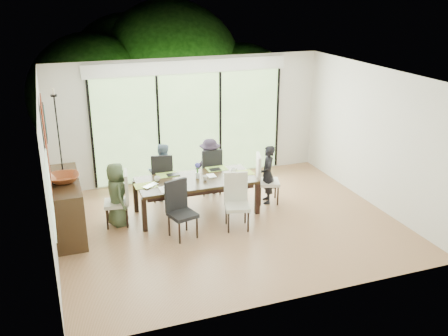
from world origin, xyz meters
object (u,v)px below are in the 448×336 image
object	(u,v)px
table_top	(196,181)
sideboard	(67,206)
person_far_left	(163,172)
cup_a	(157,179)
cup_c	(234,170)
chair_right_end	(268,178)
chair_far_right	(210,170)
person_far_right	(210,166)
chair_far_left	(162,176)
chair_left_end	(116,199)
laptop	(152,186)
person_left_end	(117,194)
cup_b	(205,178)
chair_near_left	(183,210)
bowl	(64,178)
person_right_end	(268,174)
chair_near_right	(237,202)
vase	(198,175)

from	to	relation	value
table_top	sideboard	xyz separation A→B (m)	(-2.34, 0.01, -0.17)
person_far_left	cup_a	size ratio (longest dim) A/B	10.40
cup_c	table_top	bearing A→B (deg)	-172.87
chair_right_end	chair_far_right	xyz separation A→B (m)	(-0.95, 0.85, 0.00)
chair_right_end	person_far_right	size ratio (longest dim) A/B	0.85
chair_far_left	sideboard	distance (m)	2.07
chair_left_end	chair_far_right	xyz separation A→B (m)	(2.05, 0.85, 0.00)
table_top	laptop	size ratio (longest dim) A/B	7.27
person_left_end	person_far_right	world-z (taller)	same
laptop	cup_b	world-z (taller)	cup_b
table_top	chair_near_left	distance (m)	1.02
person_far_left	bowl	xyz separation A→B (m)	(-1.89, -0.92, 0.46)
chair_far_right	person_right_end	xyz separation A→B (m)	(0.93, -0.85, 0.09)
person_right_end	chair_right_end	bearing A→B (deg)	104.96
chair_far_left	bowl	world-z (taller)	bowl
chair_near_right	sideboard	xyz separation A→B (m)	(-2.84, 0.88, -0.01)
vase	sideboard	bearing A→B (deg)	-179.11
table_top	cup_a	xyz separation A→B (m)	(-0.70, 0.15, 0.07)
person_far_right	laptop	world-z (taller)	person_far_right
person_far_left	bowl	distance (m)	2.15
chair_far_left	chair_near_right	xyz separation A→B (m)	(0.95, -1.72, 0.00)
chair_far_left	person_far_left	size ratio (longest dim) A/B	0.85
cup_a	cup_b	bearing A→B (deg)	-16.39
person_right_end	chair_near_left	bearing A→B (deg)	-51.32
table_top	chair_far_right	xyz separation A→B (m)	(0.55, 0.85, -0.16)
chair_far_left	person_far_right	distance (m)	1.00
cup_a	laptop	bearing A→B (deg)	-120.96
person_right_end	laptop	xyz separation A→B (m)	(-2.33, -0.10, 0.11)
chair_far_left	vase	world-z (taller)	chair_far_left
chair_far_left	person_far_right	world-z (taller)	person_far_right
chair_left_end	sideboard	xyz separation A→B (m)	(-0.84, 0.01, -0.01)
chair_far_left	vase	xyz separation A→B (m)	(0.50, -0.80, 0.24)
table_top	person_left_end	xyz separation A→B (m)	(-1.48, 0.00, -0.07)
chair_right_end	chair_far_left	world-z (taller)	same
chair_near_right	cup_c	size ratio (longest dim) A/B	8.87
person_far_right	laptop	bearing A→B (deg)	42.95
chair_right_end	chair_near_right	world-z (taller)	same
chair_left_end	bowl	distance (m)	1.01
person_far_left	chair_near_right	bearing A→B (deg)	130.58
chair_left_end	chair_far_right	distance (m)	2.22
person_far_left	cup_a	world-z (taller)	person_far_left
laptop	bowl	bearing A→B (deg)	143.56
person_left_end	chair_right_end	bearing A→B (deg)	-95.30
table_top	cup_c	size ratio (longest dim) A/B	19.35
chair_near_left	chair_far_left	bearing A→B (deg)	72.27
sideboard	person_far_right	bearing A→B (deg)	15.78
person_right_end	chair_near_right	bearing A→B (deg)	-33.44
chair_left_end	person_far_left	distance (m)	1.34
chair_near_left	bowl	bearing A→B (deg)	140.91
cup_c	sideboard	xyz separation A→B (m)	(-3.14, -0.09, -0.24)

